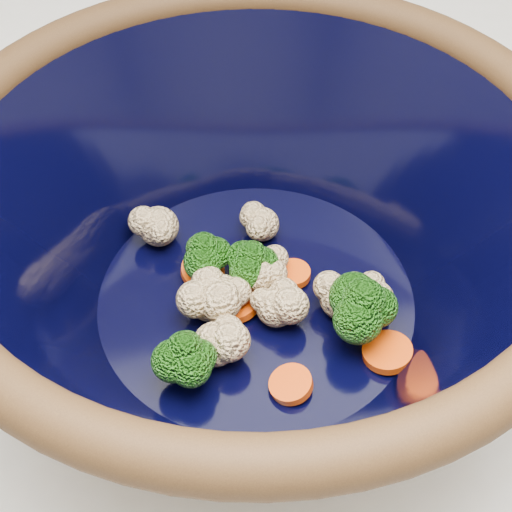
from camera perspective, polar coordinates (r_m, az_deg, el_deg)
The scene contains 2 objects.
mixing_bowl at distance 0.46m, azimuth 0.00°, elevation 1.42°, with size 0.50×0.50×0.18m.
vegetable_pile at distance 0.48m, azimuth 0.41°, elevation -2.80°, with size 0.16×0.18×0.05m.
Camera 1 is at (-0.07, -0.31, 1.33)m, focal length 50.00 mm.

